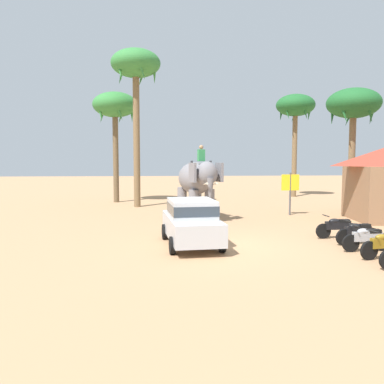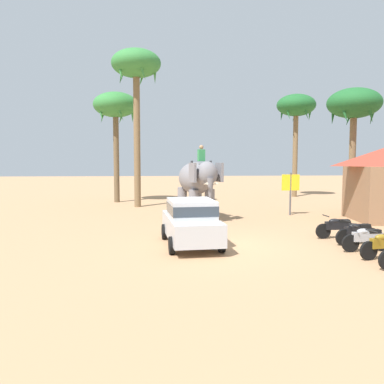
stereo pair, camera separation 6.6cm
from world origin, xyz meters
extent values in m
plane|color=tan|center=(0.00, 0.00, 0.00)|extent=(120.00, 120.00, 0.00)
cube|color=#B7BABF|center=(-0.83, 0.24, 0.68)|extent=(2.08, 4.24, 0.76)
cube|color=#B7BABF|center=(-0.82, 0.14, 1.38)|extent=(1.75, 2.24, 0.64)
cube|color=#2D3842|center=(-0.82, 0.14, 1.38)|extent=(1.77, 2.26, 0.35)
cylinder|color=black|center=(-1.80, 1.43, 0.30)|extent=(0.24, 0.61, 0.60)
cylinder|color=black|center=(-0.11, 1.59, 0.30)|extent=(0.24, 0.61, 0.60)
cylinder|color=black|center=(-1.56, -1.10, 0.30)|extent=(0.24, 0.61, 0.60)
cylinder|color=black|center=(0.13, -0.94, 0.30)|extent=(0.24, 0.61, 0.60)
ellipsoid|color=slate|center=(-0.11, 7.03, 2.15)|extent=(2.38, 3.42, 1.70)
cylinder|color=slate|center=(0.56, 6.25, 0.80)|extent=(0.52, 0.52, 1.60)
cylinder|color=slate|center=(-0.28, 6.01, 0.80)|extent=(0.52, 0.52, 1.60)
cylinder|color=slate|center=(0.06, 8.04, 0.80)|extent=(0.52, 0.52, 1.60)
cylinder|color=slate|center=(-0.79, 7.80, 0.80)|extent=(0.52, 0.52, 1.60)
ellipsoid|color=slate|center=(0.33, 5.46, 2.45)|extent=(1.33, 1.26, 1.20)
cube|color=slate|center=(1.00, 5.75, 2.50)|extent=(0.33, 0.80, 0.96)
cube|color=slate|center=(-0.39, 5.36, 2.50)|extent=(0.33, 0.80, 0.96)
cone|color=slate|center=(0.45, 5.03, 1.45)|extent=(0.44, 0.44, 1.60)
cone|color=beige|center=(0.69, 5.14, 1.95)|extent=(0.27, 0.57, 0.21)
cone|color=beige|center=(0.19, 5.00, 1.95)|extent=(0.27, 0.57, 0.21)
cube|color=#338C4C|center=(0.12, 6.21, 3.35)|extent=(0.39, 0.32, 0.60)
sphere|color=#A87A56|center=(0.12, 6.21, 3.77)|extent=(0.22, 0.22, 0.22)
cylinder|color=#333338|center=(0.62, 6.35, 2.80)|extent=(0.12, 0.12, 0.55)
cylinder|color=#333338|center=(-0.38, 6.06, 2.80)|extent=(0.12, 0.12, 0.55)
cylinder|color=black|center=(4.58, -2.31, 0.30)|extent=(0.61, 0.22, 0.60)
ellipsoid|color=olive|center=(5.02, -2.22, 0.70)|extent=(0.48, 0.32, 0.20)
cylinder|color=black|center=(4.67, -2.30, 0.92)|extent=(0.15, 0.55, 0.04)
cylinder|color=black|center=(4.52, -1.22, 0.30)|extent=(0.61, 0.14, 0.60)
cylinder|color=black|center=(5.71, -1.14, 0.30)|extent=(0.61, 0.14, 0.60)
cube|color=#ADADB2|center=(5.11, -1.18, 0.52)|extent=(1.03, 0.27, 0.32)
ellipsoid|color=#ADADB2|center=(4.97, -1.19, 0.70)|extent=(0.45, 0.27, 0.20)
cube|color=black|center=(5.36, -1.16, 0.70)|extent=(0.45, 0.25, 0.12)
cylinder|color=black|center=(4.61, -1.21, 0.92)|extent=(0.08, 0.55, 0.04)
cylinder|color=black|center=(4.75, -0.19, 0.30)|extent=(0.61, 0.20, 0.60)
cylinder|color=black|center=(5.94, 0.01, 0.30)|extent=(0.61, 0.20, 0.60)
cube|color=black|center=(5.35, -0.09, 0.52)|extent=(1.04, 0.36, 0.32)
ellipsoid|color=black|center=(5.20, -0.12, 0.70)|extent=(0.47, 0.31, 0.20)
cube|color=black|center=(5.59, -0.05, 0.70)|extent=(0.47, 0.29, 0.12)
cylinder|color=black|center=(4.84, -0.17, 0.92)|extent=(0.13, 0.55, 0.04)
cylinder|color=black|center=(4.51, 1.07, 0.30)|extent=(0.60, 0.12, 0.60)
cylinder|color=black|center=(5.71, 1.12, 0.30)|extent=(0.60, 0.12, 0.60)
cube|color=black|center=(5.11, 1.09, 0.52)|extent=(1.03, 0.24, 0.32)
ellipsoid|color=black|center=(4.96, 1.09, 0.70)|extent=(0.45, 0.26, 0.20)
cube|color=black|center=(5.36, 1.10, 0.70)|extent=(0.45, 0.24, 0.12)
cylinder|color=black|center=(4.60, 1.07, 0.92)|extent=(0.06, 0.55, 0.04)
cylinder|color=brown|center=(-3.54, 12.27, 4.56)|extent=(0.43, 0.43, 9.13)
ellipsoid|color=#337A38|center=(-3.54, 12.27, 9.33)|extent=(3.20, 3.20, 1.80)
cone|color=#337A38|center=(-2.34, 12.27, 8.83)|extent=(0.40, 0.92, 1.64)
cone|color=#337A38|center=(-3.17, 13.41, 8.83)|extent=(0.91, 0.57, 1.67)
cone|color=#337A38|center=(-4.51, 12.97, 8.83)|extent=(0.73, 0.83, 1.69)
cone|color=#337A38|center=(-4.51, 11.56, 8.83)|extent=(0.73, 0.83, 1.69)
cone|color=#337A38|center=(-3.17, 11.13, 8.83)|extent=(0.91, 0.57, 1.67)
cylinder|color=brown|center=(9.19, 18.51, 3.71)|extent=(0.41, 0.41, 7.42)
ellipsoid|color=#1E5B28|center=(9.19, 18.51, 7.62)|extent=(3.20, 3.20, 1.80)
cone|color=#1E5B28|center=(10.39, 18.51, 7.12)|extent=(0.40, 0.92, 1.64)
cone|color=#1E5B28|center=(9.56, 19.66, 7.12)|extent=(0.91, 0.57, 1.67)
cone|color=#1E5B28|center=(8.22, 19.22, 7.12)|extent=(0.73, 0.83, 1.69)
cone|color=#1E5B28|center=(8.22, 17.81, 7.12)|extent=(0.73, 0.83, 1.69)
cone|color=#1E5B28|center=(9.56, 17.37, 7.12)|extent=(0.91, 0.57, 1.67)
cylinder|color=brown|center=(9.66, 9.37, 3.16)|extent=(0.40, 0.40, 6.32)
ellipsoid|color=#1E5B28|center=(9.66, 9.37, 6.52)|extent=(3.20, 3.20, 1.80)
cone|color=#1E5B28|center=(10.86, 9.37, 6.02)|extent=(0.40, 0.92, 1.64)
cone|color=#1E5B28|center=(10.03, 10.51, 6.02)|extent=(0.91, 0.57, 1.67)
cone|color=#1E5B28|center=(8.69, 10.07, 6.02)|extent=(0.73, 0.83, 1.69)
cone|color=#1E5B28|center=(8.69, 8.66, 6.02)|extent=(0.73, 0.83, 1.69)
cone|color=#1E5B28|center=(10.03, 8.23, 6.02)|extent=(0.91, 0.57, 1.67)
cylinder|color=brown|center=(-5.25, 15.27, 3.44)|extent=(0.40, 0.40, 6.88)
ellipsoid|color=#337A38|center=(-5.25, 15.27, 7.08)|extent=(3.20, 3.20, 1.80)
cone|color=#337A38|center=(-4.05, 15.27, 6.58)|extent=(0.40, 0.92, 1.64)
cone|color=#337A38|center=(-4.88, 16.41, 6.58)|extent=(0.91, 0.57, 1.67)
cone|color=#337A38|center=(-6.22, 15.98, 6.58)|extent=(0.73, 0.83, 1.69)
cone|color=#337A38|center=(-6.22, 14.57, 6.58)|extent=(0.73, 0.83, 1.69)
cone|color=#337A38|center=(-4.88, 14.13, 6.58)|extent=(0.91, 0.57, 1.67)
cylinder|color=#4C4C51|center=(5.31, 7.68, 1.20)|extent=(0.10, 0.10, 2.40)
cube|color=yellow|center=(5.31, 7.68, 1.85)|extent=(1.00, 0.08, 0.90)
camera|label=1|loc=(-1.89, -14.10, 3.16)|focal=37.13mm
camera|label=2|loc=(-1.82, -14.10, 3.16)|focal=37.13mm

